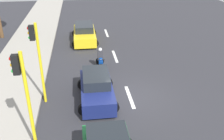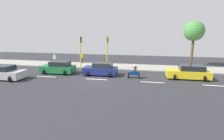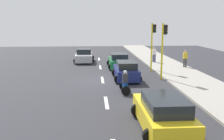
% 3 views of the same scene
% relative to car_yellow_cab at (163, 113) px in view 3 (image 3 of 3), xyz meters
% --- Properties ---
extents(ground_plane, '(40.00, 60.00, 0.10)m').
position_rel_car_yellow_cab_xyz_m(ground_plane, '(-2.23, 9.92, -0.76)').
color(ground_plane, '#2D2D33').
extents(sidewalk, '(4.00, 60.00, 0.15)m').
position_rel_car_yellow_cab_xyz_m(sidewalk, '(4.77, 9.92, -0.64)').
color(sidewalk, '#9E998E').
rests_on(sidewalk, ground).
extents(lane_stripe_north, '(0.20, 2.40, 0.01)m').
position_rel_car_yellow_cab_xyz_m(lane_stripe_north, '(-2.23, 3.92, -0.71)').
color(lane_stripe_north, white).
rests_on(lane_stripe_north, ground).
extents(lane_stripe_mid, '(0.20, 2.40, 0.01)m').
position_rel_car_yellow_cab_xyz_m(lane_stripe_mid, '(-2.23, 9.92, -0.71)').
color(lane_stripe_mid, white).
rests_on(lane_stripe_mid, ground).
extents(lane_stripe_south, '(0.20, 2.40, 0.01)m').
position_rel_car_yellow_cab_xyz_m(lane_stripe_south, '(-2.23, 15.92, -0.71)').
color(lane_stripe_south, white).
rests_on(lane_stripe_south, ground).
extents(lane_stripe_far_south, '(0.20, 2.40, 0.01)m').
position_rel_car_yellow_cab_xyz_m(lane_stripe_far_south, '(-2.23, 21.92, -0.71)').
color(lane_stripe_far_south, white).
rests_on(lane_stripe_far_south, ground).
extents(car_yellow_cab, '(2.30, 4.52, 1.52)m').
position_rel_car_yellow_cab_xyz_m(car_yellow_cab, '(0.00, 0.00, 0.00)').
color(car_yellow_cab, yellow).
rests_on(car_yellow_cab, ground).
extents(car_silver, '(2.34, 4.13, 1.52)m').
position_rel_car_yellow_cab_xyz_m(car_silver, '(-4.01, 19.78, -0.00)').
color(car_silver, '#B7B7BC').
rests_on(car_silver, ground).
extents(car_dark_blue, '(2.14, 3.96, 1.52)m').
position_rel_car_yellow_cab_xyz_m(car_dark_blue, '(-0.33, 9.89, -0.00)').
color(car_dark_blue, navy).
rests_on(car_dark_blue, ground).
extents(car_green, '(2.28, 4.08, 1.52)m').
position_rel_car_yellow_cab_xyz_m(car_green, '(-0.39, 15.32, -0.00)').
color(car_green, '#1E7238').
rests_on(car_green, ground).
extents(motorcycle, '(0.60, 1.30, 1.53)m').
position_rel_car_yellow_cab_xyz_m(motorcycle, '(-0.92, 5.90, -0.07)').
color(motorcycle, black).
rests_on(motorcycle, ground).
extents(pedestrian_near_signal, '(0.40, 0.24, 1.69)m').
position_rel_car_yellow_cab_xyz_m(pedestrian_near_signal, '(6.23, 14.67, 0.35)').
color(pedestrian_near_signal, '#3F3F3F').
rests_on(pedestrian_near_signal, sidewalk).
extents(pedestrian_by_tree, '(0.40, 0.24, 1.69)m').
position_rel_car_yellow_cab_xyz_m(pedestrian_by_tree, '(3.90, 18.15, 0.35)').
color(pedestrian_by_tree, '#1E1E4C').
rests_on(pedestrian_by_tree, sidewalk).
extents(traffic_light_corner, '(0.49, 0.24, 4.50)m').
position_rel_car_yellow_cab_xyz_m(traffic_light_corner, '(2.61, 9.76, 2.22)').
color(traffic_light_corner, yellow).
rests_on(traffic_light_corner, ground).
extents(traffic_light_midblock, '(0.49, 0.24, 4.50)m').
position_rel_car_yellow_cab_xyz_m(traffic_light_midblock, '(2.61, 13.48, 2.22)').
color(traffic_light_midblock, yellow).
rests_on(traffic_light_midblock, ground).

